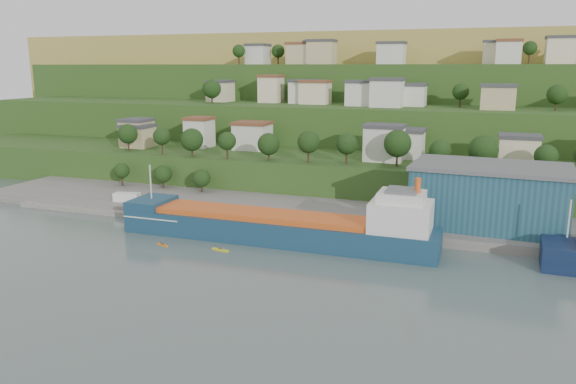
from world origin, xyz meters
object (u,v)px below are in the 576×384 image
at_px(cargo_ship_near, 285,229).
at_px(caravan, 127,199).
at_px(kayak_orange, 162,244).
at_px(warehouse, 489,195).

distance_m(cargo_ship_near, caravan, 46.95).
height_order(cargo_ship_near, kayak_orange, cargo_ship_near).
xyz_separation_m(cargo_ship_near, caravan, (-45.50, 11.58, -0.01)).
bearing_deg(cargo_ship_near, warehouse, 26.38).
relative_size(warehouse, caravan, 5.19).
relative_size(cargo_ship_near, caravan, 10.43).
relative_size(cargo_ship_near, kayak_orange, 21.05).
bearing_deg(caravan, warehouse, -7.04).
height_order(warehouse, kayak_orange, warehouse).
bearing_deg(warehouse, kayak_orange, -150.44).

